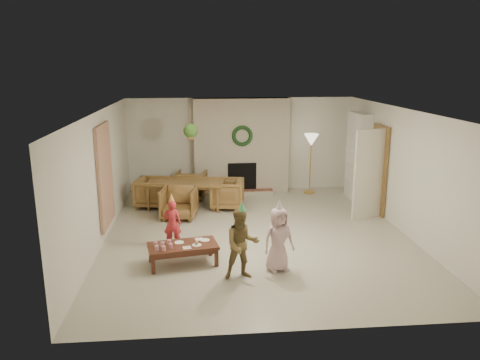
{
  "coord_description": "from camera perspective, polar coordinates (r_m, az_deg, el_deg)",
  "views": [
    {
      "loc": [
        -1.13,
        -8.73,
        3.36
      ],
      "look_at": [
        -0.3,
        0.4,
        1.05
      ],
      "focal_mm": 34.57,
      "sensor_mm": 36.0,
      "label": 1
    }
  ],
  "objects": [
    {
      "name": "dining_chair_right",
      "position": [
        11.01,
        -1.61,
        -1.72
      ],
      "size": [
        0.88,
        0.87,
        0.71
      ],
      "primitive_type": "imported",
      "rotation": [
        0.0,
        0.0,
        -1.73
      ],
      "color": "brown",
      "rests_on": "floor"
    },
    {
      "name": "plate_a",
      "position": [
        8.12,
        -7.52,
        -7.63
      ],
      "size": [
        0.19,
        0.19,
        0.01
      ],
      "primitive_type": "cylinder",
      "rotation": [
        0.0,
        0.0,
        0.18
      ],
      "color": "white",
      "rests_on": "coffee_table_top"
    },
    {
      "name": "coffee_leg_br",
      "position": [
        8.41,
        -3.67,
        -8.3
      ],
      "size": [
        0.07,
        0.07,
        0.31
      ],
      "primitive_type": "cube",
      "rotation": [
        0.0,
        0.0,
        0.18
      ],
      "color": "#51291B",
      "rests_on": "floor"
    },
    {
      "name": "food_scoop",
      "position": [
        7.97,
        -5.37,
        -7.75
      ],
      "size": [
        0.07,
        0.07,
        0.06
      ],
      "primitive_type": "sphere",
      "rotation": [
        0.0,
        0.0,
        0.18
      ],
      "color": "tan",
      "rests_on": "plate_b"
    },
    {
      "name": "door_frame",
      "position": [
        10.99,
        16.79,
        1.24
      ],
      "size": [
        0.05,
        0.86,
        2.04
      ],
      "primitive_type": "cube",
      "color": "brown",
      "rests_on": "floor"
    },
    {
      "name": "wall_back",
      "position": [
        12.46,
        0.09,
        4.4
      ],
      "size": [
        7.0,
        0.0,
        7.0
      ],
      "primitive_type": "plane",
      "rotation": [
        1.57,
        0.0,
        0.0
      ],
      "color": "silver",
      "rests_on": "floor"
    },
    {
      "name": "door_leaf",
      "position": [
        10.52,
        15.62,
        0.64
      ],
      "size": [
        0.77,
        0.32,
        2.0
      ],
      "primitive_type": "cube",
      "rotation": [
        0.0,
        0.0,
        -1.22
      ],
      "color": "beige",
      "rests_on": "floor"
    },
    {
      "name": "fireplace_wreath",
      "position": [
        11.99,
        0.28,
        5.46
      ],
      "size": [
        0.54,
        0.1,
        0.54
      ],
      "primitive_type": "torus",
      "rotation": [
        1.57,
        0.0,
        0.0
      ],
      "color": "#153918",
      "rests_on": "fireplace_mass"
    },
    {
      "name": "fireplace_mass",
      "position": [
        12.27,
        0.17,
        4.24
      ],
      "size": [
        2.5,
        0.4,
        2.5
      ],
      "primitive_type": "cube",
      "color": "#5F2D19",
      "rests_on": "floor"
    },
    {
      "name": "bookshelf_shelf_b",
      "position": [
        11.98,
        14.19,
        1.61
      ],
      "size": [
        0.3,
        0.92,
        0.03
      ],
      "primitive_type": "cube",
      "color": "white",
      "rests_on": "bookshelf_carcass"
    },
    {
      "name": "dining_chair_left",
      "position": [
        11.32,
        -10.71,
        -1.52
      ],
      "size": [
        0.88,
        0.87,
        0.71
      ],
      "primitive_type": "imported",
      "rotation": [
        0.0,
        0.0,
        1.41
      ],
      "color": "brown",
      "rests_on": "floor"
    },
    {
      "name": "coffee_table_apron",
      "position": [
        8.06,
        -7.06,
        -8.5
      ],
      "size": [
        1.16,
        0.69,
        0.07
      ],
      "primitive_type": "cube",
      "rotation": [
        0.0,
        0.0,
        0.18
      ],
      "color": "#51291B",
      "rests_on": "floor"
    },
    {
      "name": "curtain_panel",
      "position": [
        9.36,
        -16.33,
        0.53
      ],
      "size": [
        0.06,
        1.2,
        2.0
      ],
      "primitive_type": "cube",
      "color": "tan",
      "rests_on": "wall_left"
    },
    {
      "name": "dining_chair_far",
      "position": [
        11.9,
        -6.04,
        -0.57
      ],
      "size": [
        0.87,
        0.88,
        0.71
      ],
      "primitive_type": "imported",
      "rotation": [
        0.0,
        0.0,
        2.98
      ],
      "color": "brown",
      "rests_on": "floor"
    },
    {
      "name": "coffee_leg_bl",
      "position": [
        8.28,
        -10.99,
        -8.93
      ],
      "size": [
        0.07,
        0.07,
        0.31
      ],
      "primitive_type": "cube",
      "rotation": [
        0.0,
        0.0,
        0.18
      ],
      "color": "#51291B",
      "rests_on": "floor"
    },
    {
      "name": "coffee_leg_fr",
      "position": [
        7.98,
        -2.94,
        -9.57
      ],
      "size": [
        0.07,
        0.07,
        0.31
      ],
      "primitive_type": "cube",
      "rotation": [
        0.0,
        0.0,
        0.18
      ],
      "color": "#51291B",
      "rests_on": "floor"
    },
    {
      "name": "cup_a",
      "position": [
        7.84,
        -10.23,
        -8.27
      ],
      "size": [
        0.07,
        0.07,
        0.08
      ],
      "primitive_type": "cylinder",
      "rotation": [
        0.0,
        0.0,
        0.18
      ],
      "color": "white",
      "rests_on": "coffee_table_top"
    },
    {
      "name": "plate_c",
      "position": [
        8.17,
        -4.35,
        -7.4
      ],
      "size": [
        0.19,
        0.19,
        0.01
      ],
      "primitive_type": "cylinder",
      "rotation": [
        0.0,
        0.0,
        0.18
      ],
      "color": "white",
      "rests_on": "coffee_table_top"
    },
    {
      "name": "hanging_plant_pot",
      "position": [
        10.35,
        -6.1,
        5.39
      ],
      "size": [
        0.16,
        0.16,
        0.12
      ],
      "primitive_type": "cylinder",
      "color": "#956130",
      "rests_on": "hanging_plant_cord"
    },
    {
      "name": "napkin_right",
      "position": [
        8.22,
        -5.07,
        -7.29
      ],
      "size": [
        0.16,
        0.16,
        0.01
      ],
      "primitive_type": "cube",
      "rotation": [
        0.0,
        0.0,
        0.18
      ],
      "color": "beige",
      "rests_on": "coffee_table_top"
    },
    {
      "name": "child_plaid",
      "position": [
        7.4,
        0.23,
        -7.92
      ],
      "size": [
        0.6,
        0.49,
        1.16
      ],
      "primitive_type": "imported",
      "rotation": [
        0.0,
        0.0,
        0.09
      ],
      "color": "#974629",
      "rests_on": "floor"
    },
    {
      "name": "napkin_left",
      "position": [
        7.89,
        -6.57,
        -8.29
      ],
      "size": [
        0.16,
        0.16,
        0.01
      ],
      "primitive_type": "cube",
      "rotation": [
        0.0,
        0.0,
        0.18
      ],
      "color": "beige",
      "rests_on": "coffee_table_top"
    },
    {
      "name": "bookshelf_shelf_a",
      "position": [
        12.07,
        14.07,
        -0.24
      ],
      "size": [
        0.3,
        0.92,
        0.03
      ],
      "primitive_type": "cube",
      "color": "white",
      "rests_on": "bookshelf_carcass"
    },
    {
      "name": "wall_right",
      "position": [
        9.89,
        19.64,
        0.98
      ],
      "size": [
        0.0,
        7.0,
        7.0
      ],
      "primitive_type": "plane",
      "rotation": [
        1.57,
        0.0,
        -1.57
      ],
      "color": "silver",
      "rests_on": "floor"
    },
    {
      "name": "floor",
      "position": [
        9.42,
        2.05,
        -6.76
      ],
      "size": [
        7.0,
        7.0,
        0.0
      ],
      "primitive_type": "plane",
      "color": "#B7B29E",
      "rests_on": "ground"
    },
    {
      "name": "floor_lamp_base",
      "position": [
        12.55,
        8.56,
        -1.48
      ],
      "size": [
        0.3,
        0.3,
        0.03
      ],
      "primitive_type": "cylinder",
      "color": "gold",
      "rests_on": "floor"
    },
    {
      "name": "wall_front",
      "position": [
        5.75,
        6.55,
        -7.48
      ],
      "size": [
        7.0,
        0.0,
        7.0
      ],
      "primitive_type": "plane",
      "rotation": [
        -1.57,
        0.0,
        0.0
      ],
      "color": "silver",
      "rests_on": "floor"
    },
    {
      "name": "cup_f",
      "position": [
        8.06,
        -8.71,
        -7.58
      ],
      "size": [
        0.07,
        0.07,
        0.08
      ],
      "primitive_type": "cylinder",
      "rotation": [
        0.0,
        0.0,
        0.18
      ],
      "color": "white",
      "rests_on": "coffee_table_top"
    },
    {
      "name": "wall_left",
      "position": [
        9.18,
        -16.8,
        0.23
      ],
      "size": [
        0.0,
        7.0,
        7.0
      ],
      "primitive_type": "plane",
      "rotation": [
        1.57,
        0.0,
        1.57
      ],
      "color": "silver",
      "rests_on": "floor"
    },
    {
      "name": "books_row_lower",
      "position": [
        11.9,
        14.25,
        0.23
      ],
      "size": [
        0.2,
        0.4,
        0.24
      ],
      "primitive_type": "cube",
      "color": "#AD2F20",
      "rests_on": "bookshelf_shelf_a"
    },
    {
      "name": "floor_lamp_post",
      "position": [
        12.38,
        8.68,
        1.76
      ],
      "size": [
        0.03,
        0.03,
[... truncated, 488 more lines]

